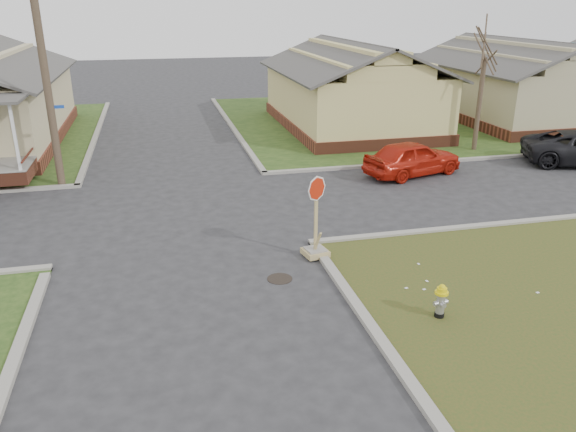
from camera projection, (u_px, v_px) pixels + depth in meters
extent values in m
plane|color=#272729|center=(191.00, 279.00, 14.20)|extent=(120.00, 120.00, 0.00)
cube|color=#243F16|center=(522.00, 113.00, 35.31)|extent=(37.00, 19.00, 0.05)
cylinder|color=black|center=(280.00, 279.00, 14.22)|extent=(0.64, 0.64, 0.01)
cube|color=brown|center=(349.00, 122.00, 31.25)|extent=(7.20, 11.20, 0.60)
cube|color=#D8C47F|center=(351.00, 93.00, 30.67)|extent=(7.00, 11.00, 2.60)
cube|color=brown|center=(508.00, 114.00, 33.42)|extent=(7.20, 11.20, 0.60)
cube|color=tan|center=(512.00, 87.00, 32.84)|extent=(7.00, 11.00, 2.60)
cylinder|color=#3A2C21|center=(44.00, 65.00, 19.76)|extent=(0.28, 0.28, 9.00)
cylinder|color=#3A2C21|center=(479.00, 105.00, 25.73)|extent=(0.22, 0.22, 4.20)
cylinder|color=black|center=(439.00, 314.00, 12.42)|extent=(0.22, 0.22, 0.10)
cylinder|color=#A1A1A6|center=(440.00, 303.00, 12.32)|extent=(0.19, 0.19, 0.46)
sphere|color=#A1A1A6|center=(441.00, 294.00, 12.24)|extent=(0.19, 0.19, 0.19)
cylinder|color=yellow|center=(442.00, 293.00, 12.22)|extent=(0.30, 0.30, 0.06)
cylinder|color=yellow|center=(442.00, 290.00, 12.20)|extent=(0.22, 0.22, 0.10)
sphere|color=yellow|center=(442.00, 287.00, 12.18)|extent=(0.15, 0.15, 0.15)
cube|color=tan|center=(315.00, 252.00, 15.42)|extent=(0.63, 0.63, 0.15)
cube|color=gray|center=(315.00, 249.00, 15.39)|extent=(0.51, 0.51, 0.04)
cube|color=tan|center=(316.00, 215.00, 15.03)|extent=(0.09, 0.05, 2.14)
cylinder|color=#B7200C|center=(317.00, 189.00, 14.72)|extent=(0.57, 0.25, 0.61)
cylinder|color=white|center=(317.00, 188.00, 14.73)|extent=(0.65, 0.28, 0.69)
imported|color=#B71C0D|center=(413.00, 158.00, 22.51)|extent=(4.42, 2.71, 1.41)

